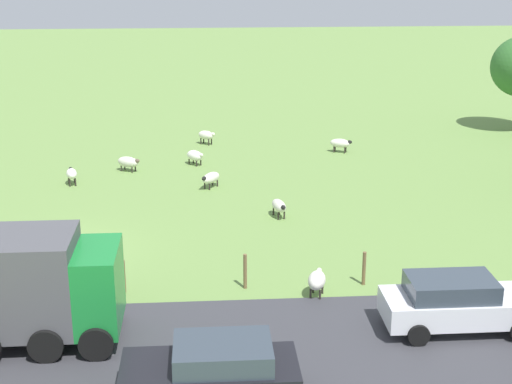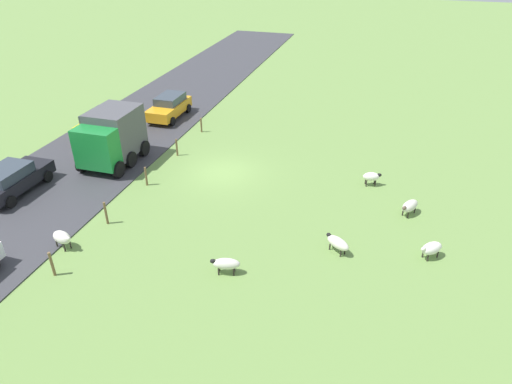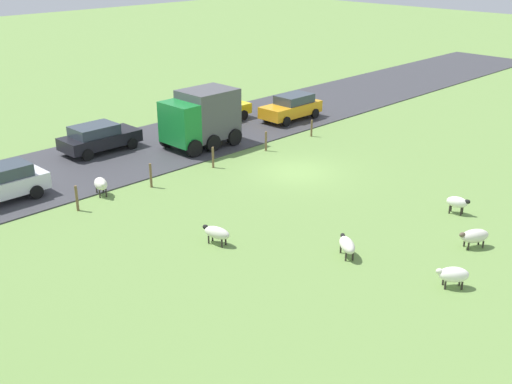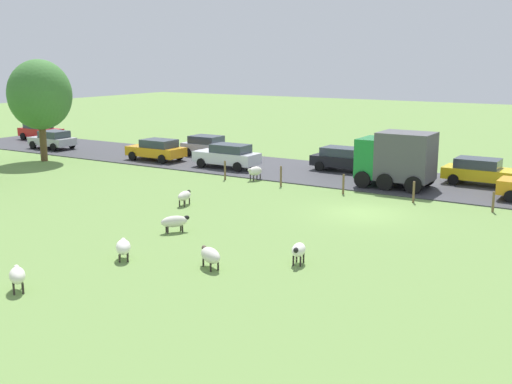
{
  "view_description": "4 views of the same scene",
  "coord_description": "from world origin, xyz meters",
  "px_view_note": "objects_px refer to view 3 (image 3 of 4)",
  "views": [
    {
      "loc": [
        26.59,
        5.31,
        10.92
      ],
      "look_at": [
        -2.71,
        7.42,
        1.32
      ],
      "focal_mm": 53.25,
      "sensor_mm": 36.0,
      "label": 1
    },
    {
      "loc": [
        -8.72,
        22.3,
        12.66
      ],
      "look_at": [
        -3.26,
        4.0,
        1.47
      ],
      "focal_mm": 32.04,
      "sensor_mm": 36.0,
      "label": 2
    },
    {
      "loc": [
        -20.0,
        22.96,
        11.17
      ],
      "look_at": [
        -2.81,
        5.77,
        1.32
      ],
      "focal_mm": 43.8,
      "sensor_mm": 36.0,
      "label": 3
    },
    {
      "loc": [
        -28.05,
        -11.22,
        7.46
      ],
      "look_at": [
        -3.45,
        4.01,
        1.24
      ],
      "focal_mm": 43.99,
      "sensor_mm": 36.0,
      "label": 4
    }
  ],
  "objects_px": {
    "sheep_6": "(217,233)",
    "truck_0": "(201,117)",
    "sheep_3": "(457,202)",
    "sheep_4": "(474,236)",
    "car_5": "(99,137)",
    "car_3": "(292,107)",
    "car_4": "(216,109)",
    "sheep_5": "(347,245)",
    "sheep_2": "(453,275)",
    "sheep_0": "(101,184)"
  },
  "relations": [
    {
      "from": "car_3",
      "to": "sheep_0",
      "type": "bearing_deg",
      "value": 98.95
    },
    {
      "from": "truck_0",
      "to": "car_3",
      "type": "height_order",
      "value": "truck_0"
    },
    {
      "from": "sheep_2",
      "to": "car_3",
      "type": "relative_size",
      "value": 0.26
    },
    {
      "from": "sheep_4",
      "to": "sheep_6",
      "type": "relative_size",
      "value": 0.99
    },
    {
      "from": "sheep_3",
      "to": "car_5",
      "type": "relative_size",
      "value": 0.24
    },
    {
      "from": "sheep_5",
      "to": "sheep_6",
      "type": "bearing_deg",
      "value": 33.29
    },
    {
      "from": "sheep_0",
      "to": "car_4",
      "type": "bearing_deg",
      "value": -65.08
    },
    {
      "from": "sheep_0",
      "to": "car_4",
      "type": "xyz_separation_m",
      "value": [
        5.7,
        -12.27,
        0.29
      ]
    },
    {
      "from": "car_4",
      "to": "sheep_6",
      "type": "bearing_deg",
      "value": 138.45
    },
    {
      "from": "sheep_2",
      "to": "sheep_6",
      "type": "relative_size",
      "value": 0.87
    },
    {
      "from": "car_3",
      "to": "car_4",
      "type": "relative_size",
      "value": 0.97
    },
    {
      "from": "sheep_2",
      "to": "car_3",
      "type": "bearing_deg",
      "value": -33.42
    },
    {
      "from": "sheep_0",
      "to": "car_3",
      "type": "bearing_deg",
      "value": -81.05
    },
    {
      "from": "sheep_2",
      "to": "sheep_3",
      "type": "height_order",
      "value": "sheep_3"
    },
    {
      "from": "sheep_6",
      "to": "car_3",
      "type": "relative_size",
      "value": 0.3
    },
    {
      "from": "sheep_2",
      "to": "truck_0",
      "type": "distance_m",
      "value": 18.73
    },
    {
      "from": "sheep_4",
      "to": "car_4",
      "type": "bearing_deg",
      "value": -13.37
    },
    {
      "from": "sheep_0",
      "to": "sheep_3",
      "type": "height_order",
      "value": "sheep_0"
    },
    {
      "from": "sheep_4",
      "to": "sheep_3",
      "type": "bearing_deg",
      "value": -50.26
    },
    {
      "from": "sheep_5",
      "to": "sheep_0",
      "type": "bearing_deg",
      "value": 15.31
    },
    {
      "from": "sheep_2",
      "to": "sheep_6",
      "type": "height_order",
      "value": "sheep_2"
    },
    {
      "from": "sheep_2",
      "to": "sheep_5",
      "type": "distance_m",
      "value": 4.04
    },
    {
      "from": "sheep_2",
      "to": "car_5",
      "type": "bearing_deg",
      "value": 1.48
    },
    {
      "from": "sheep_0",
      "to": "sheep_6",
      "type": "distance_m",
      "value": 7.64
    },
    {
      "from": "sheep_6",
      "to": "truck_0",
      "type": "xyz_separation_m",
      "value": [
        9.98,
        -7.74,
        1.28
      ]
    },
    {
      "from": "sheep_3",
      "to": "car_3",
      "type": "xyz_separation_m",
      "value": [
        15.4,
        -6.29,
        0.36
      ]
    },
    {
      "from": "sheep_3",
      "to": "sheep_5",
      "type": "xyz_separation_m",
      "value": [
        0.97,
        6.6,
        -0.06
      ]
    },
    {
      "from": "car_4",
      "to": "car_5",
      "type": "bearing_deg",
      "value": 90.0
    },
    {
      "from": "sheep_4",
      "to": "sheep_0",
      "type": "bearing_deg",
      "value": 26.27
    },
    {
      "from": "sheep_0",
      "to": "car_3",
      "type": "relative_size",
      "value": 0.27
    },
    {
      "from": "sheep_2",
      "to": "sheep_5",
      "type": "xyz_separation_m",
      "value": [
        3.97,
        0.76,
        -0.01
      ]
    },
    {
      "from": "sheep_6",
      "to": "car_5",
      "type": "distance_m",
      "value": 13.66
    },
    {
      "from": "sheep_0",
      "to": "car_5",
      "type": "bearing_deg",
      "value": -31.21
    },
    {
      "from": "sheep_2",
      "to": "car_4",
      "type": "height_order",
      "value": "car_4"
    },
    {
      "from": "sheep_2",
      "to": "car_3",
      "type": "xyz_separation_m",
      "value": [
        18.4,
        -12.14,
        0.41
      ]
    },
    {
      "from": "sheep_0",
      "to": "car_5",
      "type": "distance_m",
      "value": 6.67
    },
    {
      "from": "car_3",
      "to": "car_5",
      "type": "xyz_separation_m",
      "value": [
        3.16,
        12.7,
        -0.03
      ]
    },
    {
      "from": "sheep_2",
      "to": "sheep_3",
      "type": "xyz_separation_m",
      "value": [
        3.0,
        -5.85,
        0.05
      ]
    },
    {
      "from": "sheep_3",
      "to": "sheep_4",
      "type": "height_order",
      "value": "sheep_3"
    },
    {
      "from": "truck_0",
      "to": "car_4",
      "type": "distance_m",
      "value": 5.35
    },
    {
      "from": "sheep_6",
      "to": "car_4",
      "type": "xyz_separation_m",
      "value": [
        13.32,
        -11.81,
        0.37
      ]
    },
    {
      "from": "sheep_3",
      "to": "truck_0",
      "type": "height_order",
      "value": "truck_0"
    },
    {
      "from": "car_4",
      "to": "car_5",
      "type": "height_order",
      "value": "car_5"
    },
    {
      "from": "car_5",
      "to": "sheep_3",
      "type": "bearing_deg",
      "value": -160.96
    },
    {
      "from": "sheep_3",
      "to": "sheep_4",
      "type": "bearing_deg",
      "value": 129.74
    },
    {
      "from": "sheep_5",
      "to": "car_3",
      "type": "bearing_deg",
      "value": -41.8
    },
    {
      "from": "sheep_4",
      "to": "truck_0",
      "type": "height_order",
      "value": "truck_0"
    },
    {
      "from": "sheep_0",
      "to": "sheep_5",
      "type": "relative_size",
      "value": 0.93
    },
    {
      "from": "sheep_2",
      "to": "sheep_5",
      "type": "relative_size",
      "value": 0.9
    },
    {
      "from": "sheep_3",
      "to": "sheep_6",
      "type": "xyz_separation_m",
      "value": [
        5.23,
        9.4,
        -0.05
      ]
    }
  ]
}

